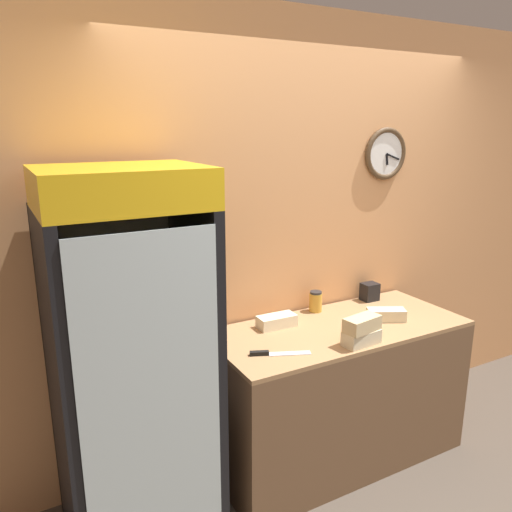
# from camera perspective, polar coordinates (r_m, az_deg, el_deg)

# --- Properties ---
(wall_back) EXTENTS (5.20, 0.09, 2.70)m
(wall_back) POSITION_cam_1_polar(r_m,az_deg,el_deg) (3.21, 5.70, 2.31)
(wall_back) COLOR tan
(wall_back) RESTS_ON ground_plane
(prep_counter) EXTENTS (1.56, 0.68, 0.88)m
(prep_counter) POSITION_cam_1_polar(r_m,az_deg,el_deg) (3.25, 9.20, -15.05)
(prep_counter) COLOR brown
(prep_counter) RESTS_ON ground_plane
(beverage_cooler) EXTENTS (0.72, 0.66, 1.87)m
(beverage_cooler) POSITION_cam_1_polar(r_m,az_deg,el_deg) (2.53, -14.43, -9.59)
(beverage_cooler) COLOR black
(beverage_cooler) RESTS_ON ground_plane
(sandwich_stack_bottom) EXTENTS (0.22, 0.12, 0.08)m
(sandwich_stack_bottom) POSITION_cam_1_polar(r_m,az_deg,el_deg) (2.82, 11.95, -9.10)
(sandwich_stack_bottom) COLOR beige
(sandwich_stack_bottom) RESTS_ON prep_counter
(sandwich_stack_middle) EXTENTS (0.23, 0.14, 0.08)m
(sandwich_stack_middle) POSITION_cam_1_polar(r_m,az_deg,el_deg) (2.79, 12.03, -7.60)
(sandwich_stack_middle) COLOR tan
(sandwich_stack_middle) RESTS_ON sandwich_stack_bottom
(sandwich_flat_left) EXTENTS (0.25, 0.19, 0.07)m
(sandwich_flat_left) POSITION_cam_1_polar(r_m,az_deg,el_deg) (3.18, 14.65, -6.51)
(sandwich_flat_left) COLOR beige
(sandwich_flat_left) RESTS_ON prep_counter
(sandwich_flat_right) EXTENTS (0.23, 0.11, 0.07)m
(sandwich_flat_right) POSITION_cam_1_polar(r_m,az_deg,el_deg) (2.99, 2.38, -7.45)
(sandwich_flat_right) COLOR beige
(sandwich_flat_right) RESTS_ON prep_counter
(chefs_knife) EXTENTS (0.31, 0.16, 0.02)m
(chefs_knife) POSITION_cam_1_polar(r_m,az_deg,el_deg) (2.66, 1.81, -11.06)
(chefs_knife) COLOR silver
(chefs_knife) RESTS_ON prep_counter
(condiment_jar) EXTENTS (0.08, 0.08, 0.13)m
(condiment_jar) POSITION_cam_1_polar(r_m,az_deg,el_deg) (3.24, 6.83, -5.19)
(condiment_jar) COLOR gold
(condiment_jar) RESTS_ON prep_counter
(napkin_dispenser) EXTENTS (0.11, 0.09, 0.12)m
(napkin_dispenser) POSITION_cam_1_polar(r_m,az_deg,el_deg) (3.51, 12.86, -4.00)
(napkin_dispenser) COLOR black
(napkin_dispenser) RESTS_ON prep_counter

